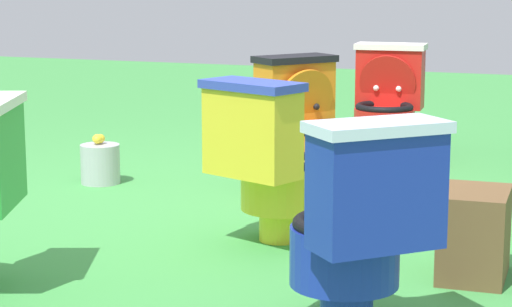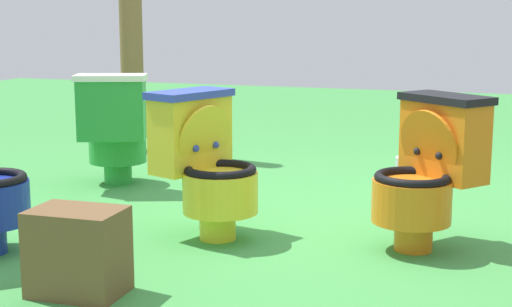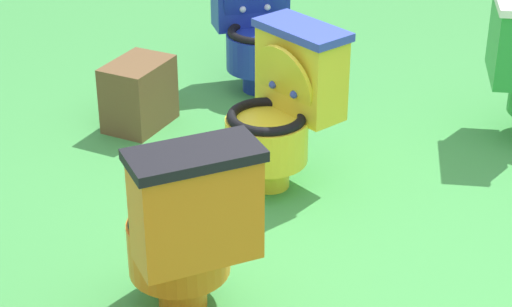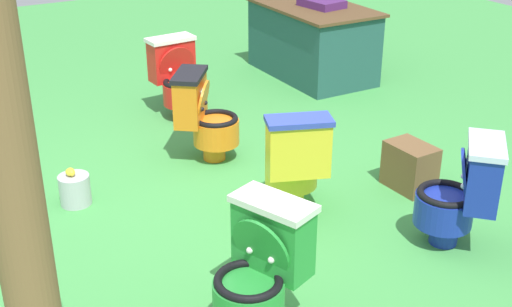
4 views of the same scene
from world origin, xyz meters
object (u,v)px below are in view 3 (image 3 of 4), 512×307
(toilet_yellow, at_px, (283,107))
(small_crate, at_px, (139,94))
(toilet_orange, at_px, (186,228))
(toilet_blue, at_px, (255,23))

(toilet_yellow, bearing_deg, small_crate, 10.57)
(small_crate, bearing_deg, toilet_orange, -138.74)
(toilet_yellow, height_order, toilet_orange, same)
(small_crate, bearing_deg, toilet_yellow, -100.76)
(toilet_blue, bearing_deg, toilet_orange, 68.14)
(toilet_yellow, distance_m, small_crate, 0.95)
(toilet_yellow, xyz_separation_m, toilet_orange, (-1.05, -0.16, 0.00))
(toilet_yellow, bearing_deg, toilet_blue, -33.85)
(toilet_blue, relative_size, small_crate, 2.01)
(toilet_orange, bearing_deg, small_crate, 78.87)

